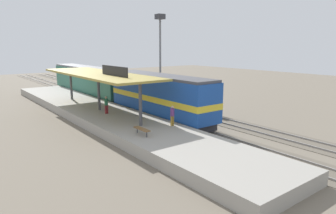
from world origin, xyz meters
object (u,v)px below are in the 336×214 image
object	(u,v)px
platform_bench	(142,129)
person_waiting	(172,115)
passenger_carriage_single	(88,81)
light_mast	(160,39)
locomotive	(160,96)
person_walking	(106,104)

from	to	relation	value
platform_bench	person_waiting	xyz separation A→B (m)	(3.43, 0.71, 0.51)
passenger_carriage_single	person_waiting	bearing A→B (deg)	-96.28
passenger_carriage_single	light_mast	world-z (taller)	light_mast
locomotive	passenger_carriage_single	bearing A→B (deg)	90.00
platform_bench	locomotive	size ratio (longest dim) A/B	0.12
passenger_carriage_single	person_walking	size ratio (longest dim) A/B	11.70
light_mast	platform_bench	bearing A→B (deg)	-129.55
person_waiting	locomotive	bearing A→B (deg)	64.34
passenger_carriage_single	light_mast	distance (m)	12.32
locomotive	person_waiting	bearing A→B (deg)	-115.66
platform_bench	person_walking	distance (m)	8.31
person_walking	platform_bench	bearing A→B (deg)	-97.95
light_mast	person_walking	size ratio (longest dim) A/B	6.84
locomotive	person_walking	world-z (taller)	locomotive
platform_bench	locomotive	bearing A→B (deg)	45.27
passenger_carriage_single	light_mast	size ratio (longest dim) A/B	1.71
person_walking	person_waiting	bearing A→B (deg)	-73.09
person_waiting	person_walking	bearing A→B (deg)	106.91
person_waiting	person_walking	size ratio (longest dim) A/B	1.00
light_mast	locomotive	bearing A→B (deg)	-126.21
locomotive	person_walking	bearing A→B (deg)	156.00
light_mast	person_waiting	xyz separation A→B (m)	(-10.37, -16.00, -6.54)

